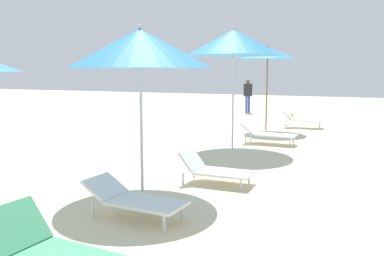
{
  "coord_description": "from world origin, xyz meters",
  "views": [
    {
      "loc": [
        2.36,
        6.18,
        1.99
      ],
      "look_at": [
        -0.33,
        12.27,
        1.07
      ],
      "focal_mm": 38.76,
      "sensor_mm": 36.0,
      "label": 1
    }
  ],
  "objects_px": {
    "lounger_third_shoreside": "(53,252)",
    "lounger_farthest_shoreside": "(302,119)",
    "umbrella_fifth": "(234,42)",
    "lounger_fifth_shoreside": "(268,133)",
    "lounger_fourth_shoreside": "(214,169)",
    "beach_ball": "(291,116)",
    "lounger_fourth_inland": "(134,198)",
    "person_walking_near": "(248,93)",
    "umbrella_farthest": "(268,53)",
    "umbrella_fourth": "(140,48)"
  },
  "relations": [
    {
      "from": "lounger_fourth_shoreside",
      "to": "lounger_fifth_shoreside",
      "type": "relative_size",
      "value": 0.85
    },
    {
      "from": "lounger_fifth_shoreside",
      "to": "beach_ball",
      "type": "bearing_deg",
      "value": 95.24
    },
    {
      "from": "lounger_fourth_inland",
      "to": "beach_ball",
      "type": "xyz_separation_m",
      "value": [
        -0.28,
        12.74,
        -0.15
      ]
    },
    {
      "from": "lounger_third_shoreside",
      "to": "lounger_fourth_inland",
      "type": "relative_size",
      "value": 1.06
    },
    {
      "from": "beach_ball",
      "to": "lounger_fifth_shoreside",
      "type": "bearing_deg",
      "value": -85.1
    },
    {
      "from": "lounger_farthest_shoreside",
      "to": "umbrella_farthest",
      "type": "bearing_deg",
      "value": -139.04
    },
    {
      "from": "umbrella_fifth",
      "to": "umbrella_fourth",
      "type": "bearing_deg",
      "value": -91.77
    },
    {
      "from": "umbrella_farthest",
      "to": "lounger_fifth_shoreside",
      "type": "bearing_deg",
      "value": -75.26
    },
    {
      "from": "lounger_fourth_inland",
      "to": "umbrella_farthest",
      "type": "relative_size",
      "value": 0.51
    },
    {
      "from": "umbrella_fourth",
      "to": "umbrella_farthest",
      "type": "bearing_deg",
      "value": 89.08
    },
    {
      "from": "lounger_fourth_inland",
      "to": "lounger_fifth_shoreside",
      "type": "height_order",
      "value": "lounger_fifth_shoreside"
    },
    {
      "from": "umbrella_fourth",
      "to": "lounger_fifth_shoreside",
      "type": "bearing_deg",
      "value": 81.14
    },
    {
      "from": "lounger_farthest_shoreside",
      "to": "lounger_fifth_shoreside",
      "type": "bearing_deg",
      "value": -98.78
    },
    {
      "from": "lounger_fourth_shoreside",
      "to": "lounger_fourth_inland",
      "type": "xyz_separation_m",
      "value": [
        -0.36,
        -2.1,
        0.02
      ]
    },
    {
      "from": "umbrella_fifth",
      "to": "umbrella_farthest",
      "type": "xyz_separation_m",
      "value": [
        -0.01,
        3.64,
        -0.13
      ]
    },
    {
      "from": "lounger_third_shoreside",
      "to": "lounger_farthest_shoreside",
      "type": "relative_size",
      "value": 1.09
    },
    {
      "from": "lounger_fifth_shoreside",
      "to": "lounger_farthest_shoreside",
      "type": "xyz_separation_m",
      "value": [
        0.32,
        3.68,
        0.02
      ]
    },
    {
      "from": "lounger_fourth_shoreside",
      "to": "lounger_fifth_shoreside",
      "type": "distance_m",
      "value": 4.4
    },
    {
      "from": "lounger_third_shoreside",
      "to": "lounger_fourth_shoreside",
      "type": "bearing_deg",
      "value": 92.57
    },
    {
      "from": "umbrella_fourth",
      "to": "umbrella_fifth",
      "type": "height_order",
      "value": "umbrella_fifth"
    },
    {
      "from": "umbrella_fourth",
      "to": "umbrella_farthest",
      "type": "relative_size",
      "value": 0.96
    },
    {
      "from": "lounger_fourth_inland",
      "to": "umbrella_fifth",
      "type": "height_order",
      "value": "umbrella_fifth"
    },
    {
      "from": "lounger_farthest_shoreside",
      "to": "person_walking_near",
      "type": "distance_m",
      "value": 5.52
    },
    {
      "from": "umbrella_fifth",
      "to": "lounger_fifth_shoreside",
      "type": "bearing_deg",
      "value": 54.31
    },
    {
      "from": "lounger_fifth_shoreside",
      "to": "umbrella_farthest",
      "type": "relative_size",
      "value": 0.53
    },
    {
      "from": "person_walking_near",
      "to": "umbrella_fifth",
      "type": "bearing_deg",
      "value": 133.91
    },
    {
      "from": "lounger_farthest_shoreside",
      "to": "umbrella_fourth",
      "type": "bearing_deg",
      "value": -101.06
    },
    {
      "from": "lounger_fourth_inland",
      "to": "lounger_fifth_shoreside",
      "type": "bearing_deg",
      "value": 90.85
    },
    {
      "from": "lounger_fifth_shoreside",
      "to": "umbrella_fifth",
      "type": "bearing_deg",
      "value": -125.34
    },
    {
      "from": "lounger_third_shoreside",
      "to": "umbrella_fourth",
      "type": "bearing_deg",
      "value": 109.47
    },
    {
      "from": "lounger_third_shoreside",
      "to": "lounger_fifth_shoreside",
      "type": "height_order",
      "value": "lounger_third_shoreside"
    },
    {
      "from": "umbrella_fourth",
      "to": "umbrella_farthest",
      "type": "distance_m",
      "value": 7.99
    },
    {
      "from": "lounger_fourth_inland",
      "to": "lounger_fifth_shoreside",
      "type": "relative_size",
      "value": 0.97
    },
    {
      "from": "lounger_fourth_inland",
      "to": "lounger_farthest_shoreside",
      "type": "distance_m",
      "value": 10.2
    },
    {
      "from": "lounger_fourth_inland",
      "to": "umbrella_farthest",
      "type": "bearing_deg",
      "value": 95.89
    },
    {
      "from": "umbrella_fourth",
      "to": "umbrella_fifth",
      "type": "bearing_deg",
      "value": 88.23
    },
    {
      "from": "person_walking_near",
      "to": "lounger_third_shoreside",
      "type": "bearing_deg",
      "value": 130.15
    },
    {
      "from": "umbrella_farthest",
      "to": "beach_ball",
      "type": "xyz_separation_m",
      "value": [
        0.17,
        3.57,
        -2.45
      ]
    },
    {
      "from": "lounger_farthest_shoreside",
      "to": "person_walking_near",
      "type": "height_order",
      "value": "person_walking_near"
    },
    {
      "from": "lounger_fourth_shoreside",
      "to": "lounger_fifth_shoreside",
      "type": "height_order",
      "value": "lounger_fifth_shoreside"
    },
    {
      "from": "umbrella_fifth",
      "to": "lounger_fifth_shoreside",
      "type": "distance_m",
      "value": 2.69
    },
    {
      "from": "lounger_farthest_shoreside",
      "to": "umbrella_fifth",
      "type": "bearing_deg",
      "value": -106.12
    },
    {
      "from": "lounger_third_shoreside",
      "to": "lounger_farthest_shoreside",
      "type": "distance_m",
      "value": 12.01
    },
    {
      "from": "lounger_fourth_shoreside",
      "to": "lounger_fourth_inland",
      "type": "relative_size",
      "value": 0.88
    },
    {
      "from": "umbrella_farthest",
      "to": "beach_ball",
      "type": "bearing_deg",
      "value": 87.31
    },
    {
      "from": "umbrella_fourth",
      "to": "person_walking_near",
      "type": "distance_m",
      "value": 13.64
    },
    {
      "from": "umbrella_fifth",
      "to": "person_walking_near",
      "type": "bearing_deg",
      "value": 103.87
    },
    {
      "from": "lounger_fourth_shoreside",
      "to": "beach_ball",
      "type": "distance_m",
      "value": 10.65
    },
    {
      "from": "lounger_third_shoreside",
      "to": "beach_ball",
      "type": "height_order",
      "value": "lounger_third_shoreside"
    },
    {
      "from": "umbrella_fourth",
      "to": "lounger_fourth_shoreside",
      "type": "height_order",
      "value": "umbrella_fourth"
    }
  ]
}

